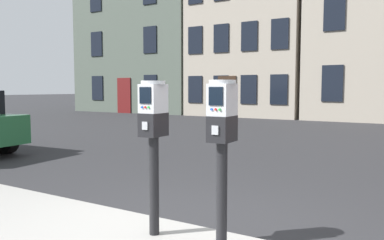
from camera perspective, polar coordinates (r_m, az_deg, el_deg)
name	(u,v)px	position (r m, az deg, el deg)	size (l,w,h in m)	color
parking_meter_near_kerb	(153,129)	(3.43, -5.76, -1.41)	(0.22, 0.25, 1.39)	black
parking_meter_twin_adjacent	(222,134)	(3.08, 4.49, -2.11)	(0.22, 0.25, 1.39)	black
townhouse_orange_brick	(153,28)	(26.12, -5.83, 13.46)	(8.26, 6.27, 10.90)	#4C564C
townhouse_grey_stucco	(257,22)	(22.48, 9.68, 14.14)	(6.09, 6.10, 10.34)	#9E9384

